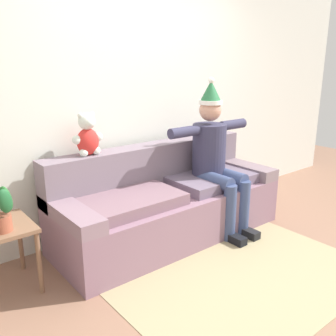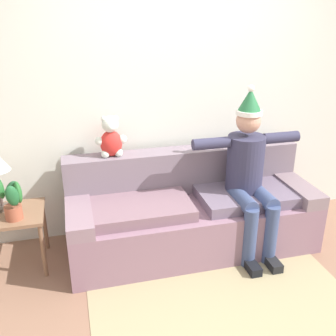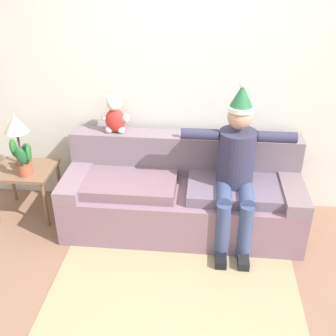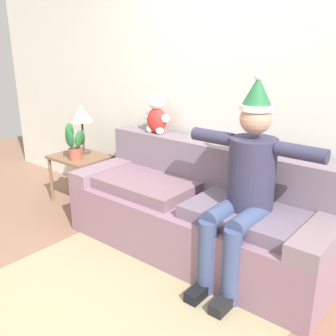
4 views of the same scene
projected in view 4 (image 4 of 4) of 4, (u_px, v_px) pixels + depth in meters
ground_plane at (110, 309)px, 2.61m from camera, size 10.00×10.00×0.00m
back_wall at (236, 87)px, 3.32m from camera, size 7.00×0.10×2.70m
couch at (199, 212)px, 3.27m from camera, size 2.29×0.85×0.89m
person_seated at (245, 182)px, 2.71m from camera, size 1.02×0.77×1.54m
teddy_bear at (157, 115)px, 3.64m from camera, size 0.29×0.17×0.38m
side_table at (80, 162)px, 4.24m from camera, size 0.59×0.49×0.53m
table_lamp at (82, 116)px, 4.18m from camera, size 0.24×0.24×0.54m
potted_plant at (75, 143)px, 4.04m from camera, size 0.22×0.25×0.39m
area_rug at (112, 307)px, 2.62m from camera, size 2.07×1.39×0.01m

